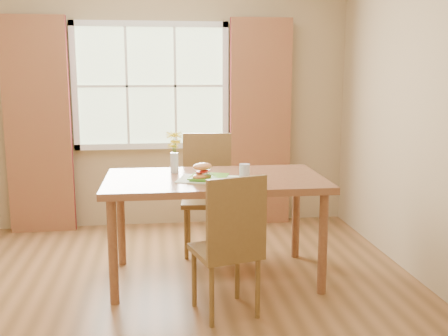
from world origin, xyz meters
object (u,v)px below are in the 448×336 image
dining_table (215,188)px  croissant_sandwich (202,171)px  water_glass (245,172)px  flower_vase (174,148)px  chair_near (230,241)px  chair_far (207,187)px

dining_table → croissant_sandwich: size_ratio=8.62×
water_glass → flower_vase: size_ratio=0.36×
chair_near → flower_vase: size_ratio=2.93×
croissant_sandwich → chair_far: bearing=50.0°
croissant_sandwich → chair_near: bearing=-108.7°
chair_far → dining_table: bearing=-84.2°
chair_far → water_glass: size_ratio=8.90×
dining_table → croissant_sandwich: (-0.11, -0.14, 0.17)m
chair_near → croissant_sandwich: 0.69m
chair_far → water_glass: (0.21, -0.83, 0.30)m
chair_far → flower_vase: bearing=-116.6°
dining_table → water_glass: (0.22, -0.12, 0.14)m
chair_near → croissant_sandwich: chair_near is taller
water_glass → dining_table: bearing=150.9°
water_glass → flower_vase: flower_vase is taller
chair_near → chair_far: bearing=75.0°
dining_table → chair_near: (0.02, -0.70, -0.20)m
dining_table → flower_vase: (-0.30, 0.23, 0.29)m
chair_far → flower_vase: 0.73m
dining_table → chair_near: size_ratio=1.73×
croissant_sandwich → flower_vase: 0.44m
chair_far → croissant_sandwich: bearing=-91.4°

